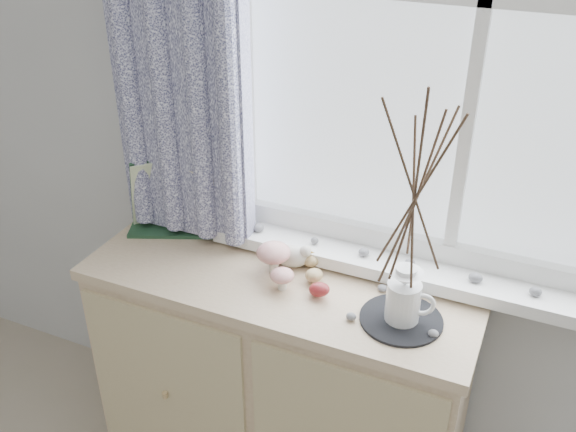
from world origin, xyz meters
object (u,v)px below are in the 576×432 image
object	(u,v)px
sideboard	(280,384)
toadstool_cluster	(276,259)
twig_pitcher	(416,189)
botanical_book	(171,201)

from	to	relation	value
sideboard	toadstool_cluster	world-z (taller)	toadstool_cluster
twig_pitcher	toadstool_cluster	bearing A→B (deg)	153.81
toadstool_cluster	twig_pitcher	size ratio (longest dim) A/B	0.22
sideboard	twig_pitcher	xyz separation A→B (m)	(0.39, -0.04, 0.83)
botanical_book	toadstool_cluster	bearing A→B (deg)	-32.73
sideboard	toadstool_cluster	size ratio (longest dim) A/B	7.65
toadstool_cluster	twig_pitcher	distance (m)	0.53
sideboard	botanical_book	bearing A→B (deg)	168.91
botanical_book	sideboard	bearing A→B (deg)	-33.82
sideboard	toadstool_cluster	bearing A→B (deg)	143.76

